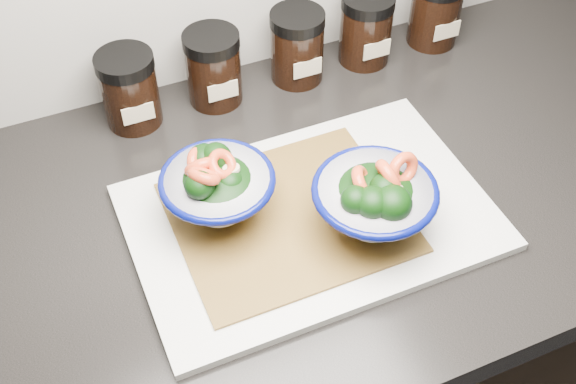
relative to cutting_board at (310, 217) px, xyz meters
name	(u,v)px	position (x,y,z in m)	size (l,w,h in m)	color
cabinet	(335,361)	(0.08, 0.04, -0.48)	(3.43, 0.58, 0.86)	black
countertop	(350,194)	(0.08, 0.04, -0.03)	(3.50, 0.60, 0.04)	black
cutting_board	(310,217)	(0.00, 0.00, 0.00)	(0.45, 0.30, 0.01)	silver
bamboo_mat	(288,217)	(-0.03, 0.00, 0.01)	(0.28, 0.24, 0.00)	olive
bowl_left	(217,188)	(-0.11, 0.04, 0.05)	(0.14, 0.14, 0.11)	white
bowl_right	(375,201)	(0.06, -0.05, 0.06)	(0.15, 0.15, 0.11)	white
spice_jar_a	(130,89)	(-0.15, 0.28, 0.05)	(0.08, 0.08, 0.11)	black
spice_jar_b	(213,68)	(-0.03, 0.28, 0.05)	(0.08, 0.08, 0.11)	black
spice_jar_c	(297,46)	(0.10, 0.28, 0.05)	(0.08, 0.08, 0.11)	black
spice_jar_d	(366,28)	(0.22, 0.28, 0.05)	(0.08, 0.08, 0.11)	black
spice_jar_e	(436,10)	(0.34, 0.28, 0.05)	(0.08, 0.08, 0.11)	black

